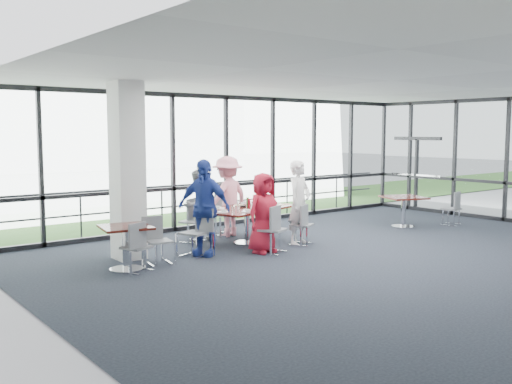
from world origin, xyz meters
TOP-DOWN VIEW (x-y plane):
  - floor at (0.00, 0.00)m, footprint 12.00×10.00m
  - ceiling at (0.00, 0.00)m, footprint 12.00×10.00m
  - wall_left at (-6.00, 0.00)m, footprint 0.10×10.00m
  - curtain_wall_back at (0.00, 5.00)m, footprint 12.00×0.10m
  - exit_door at (6.00, 3.75)m, footprint 0.12×1.60m
  - structural_column at (-3.60, 3.00)m, footprint 0.50×0.50m
  - apron at (0.00, 10.00)m, footprint 80.00×70.00m
  - grass_strip at (0.00, 8.00)m, footprint 80.00×5.00m
  - hangar_main at (4.00, 32.00)m, footprint 24.00×10.00m
  - guard_rail at (0.00, 5.60)m, footprint 12.00×0.06m
  - main_table at (-1.04, 2.79)m, footprint 2.29×1.65m
  - side_table_left at (-4.04, 2.21)m, footprint 0.93×0.93m
  - side_table_right at (3.18, 2.05)m, footprint 1.18×1.18m
  - diner_near_left at (-1.35, 1.87)m, footprint 0.80×0.57m
  - diner_near_right at (-0.25, 2.05)m, footprint 0.73×0.61m
  - diner_far_left at (-1.76, 3.56)m, footprint 0.83×0.62m
  - diner_far_right at (-0.87, 3.73)m, footprint 1.24×0.81m
  - diner_end at (-2.37, 2.38)m, footprint 1.01×1.21m
  - chair_main_nl at (-1.25, 1.72)m, footprint 0.59×0.59m
  - chair_main_nr at (-0.26, 1.97)m, footprint 0.54×0.54m
  - chair_main_fl at (-1.87, 3.60)m, footprint 0.59×0.59m
  - chair_main_fr at (-0.88, 3.89)m, footprint 0.59×0.59m
  - chair_main_end at (-2.57, 2.41)m, footprint 0.55×0.55m
  - chair_spare_la at (-3.96, 1.98)m, footprint 0.52×0.52m
  - chair_spare_lb at (-3.39, 2.24)m, footprint 0.46×0.46m
  - chair_spare_r at (4.34, 1.49)m, footprint 0.48×0.48m
  - plate_nl at (-1.42, 2.26)m, footprint 0.27×0.27m
  - plate_nr at (-0.38, 2.65)m, footprint 0.24×0.24m
  - plate_fl at (-1.61, 3.02)m, footprint 0.27×0.27m
  - plate_fr at (-0.65, 3.34)m, footprint 0.27×0.27m
  - plate_end at (-1.82, 2.51)m, footprint 0.25×0.25m
  - tumbler_a at (-1.19, 2.42)m, footprint 0.07×0.07m
  - tumbler_b at (-0.73, 2.71)m, footprint 0.06×0.06m
  - tumbler_c at (-1.11, 3.00)m, footprint 0.07×0.07m
  - tumbler_d at (-1.67, 2.41)m, footprint 0.07×0.07m
  - menu_a at (-1.10, 2.25)m, footprint 0.32×0.23m
  - menu_b at (-0.11, 2.73)m, footprint 0.38×0.31m
  - menu_c at (-0.95, 3.23)m, footprint 0.33×0.33m
  - condiment_caddy at (-1.07, 2.88)m, footprint 0.10×0.07m
  - ketchup_bottle at (-0.97, 2.81)m, footprint 0.06×0.06m
  - green_bottle at (-0.96, 2.87)m, footprint 0.05×0.05m

SIDE VIEW (x-z plane):
  - apron at x=0.00m, z-range -0.03..-0.01m
  - floor at x=0.00m, z-range -0.02..0.00m
  - grass_strip at x=0.00m, z-range 0.01..0.01m
  - chair_spare_lb at x=-3.39m, z-range 0.00..0.81m
  - chair_main_nr at x=-0.26m, z-range 0.00..0.82m
  - chair_spare_la at x=-3.96m, z-range 0.00..0.83m
  - chair_spare_r at x=4.34m, z-range 0.00..0.83m
  - chair_main_end at x=-2.57m, z-range 0.00..0.87m
  - chair_main_fl at x=-1.87m, z-range 0.00..0.88m
  - chair_main_nl at x=-1.25m, z-range 0.00..0.91m
  - chair_main_fr at x=-0.88m, z-range 0.00..0.93m
  - guard_rail at x=0.00m, z-range 0.47..0.53m
  - side_table_left at x=-4.04m, z-range 0.25..1.00m
  - main_table at x=-1.04m, z-range 0.26..1.01m
  - side_table_right at x=3.18m, z-range 0.27..1.02m
  - menu_a at x=-1.10m, z-range 0.75..0.75m
  - menu_b at x=-0.11m, z-range 0.75..0.75m
  - menu_c at x=-0.95m, z-range 0.75..0.75m
  - plate_nl at x=-1.42m, z-range 0.75..0.76m
  - plate_nr at x=-0.38m, z-range 0.75..0.76m
  - plate_fl at x=-1.61m, z-range 0.75..0.76m
  - plate_fr at x=-0.65m, z-range 0.75..0.76m
  - plate_end at x=-1.82m, z-range 0.75..0.76m
  - diner_far_left at x=-1.76m, z-range 0.00..1.53m
  - diner_near_left at x=-1.35m, z-range 0.00..1.54m
  - condiment_caddy at x=-1.07m, z-range 0.75..0.79m
  - tumbler_b at x=-0.73m, z-range 0.75..0.88m
  - tumbler_a at x=-1.19m, z-range 0.75..0.89m
  - tumbler_c at x=-1.11m, z-range 0.75..0.89m
  - tumbler_d at x=-1.67m, z-range 0.75..0.89m
  - ketchup_bottle at x=-0.97m, z-range 0.75..0.93m
  - green_bottle at x=-0.96m, z-range 0.75..0.95m
  - diner_near_right at x=-0.25m, z-range 0.00..1.73m
  - diner_far_right at x=-0.87m, z-range 0.00..1.77m
  - diner_end at x=-2.37m, z-range 0.00..1.81m
  - exit_door at x=6.00m, z-range 0.00..2.10m
  - wall_left at x=-6.00m, z-range 0.00..3.20m
  - curtain_wall_back at x=0.00m, z-range 0.00..3.20m
  - structural_column at x=-3.60m, z-range 0.00..3.20m
  - hangar_main at x=4.00m, z-range 0.00..6.00m
  - ceiling at x=0.00m, z-range 3.18..3.22m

